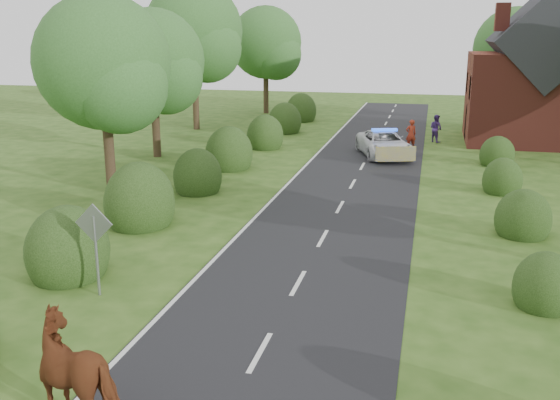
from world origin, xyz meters
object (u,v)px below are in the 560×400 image
(cow, at_px, (83,377))
(pedestrian_red, at_px, (411,134))
(pedestrian_purple, at_px, (436,128))
(police_van, at_px, (384,144))
(road_sign, at_px, (95,236))

(cow, height_order, pedestrian_red, pedestrian_red)
(pedestrian_red, distance_m, pedestrian_purple, 3.12)
(cow, distance_m, police_van, 26.23)
(cow, xyz_separation_m, police_van, (3.28, 26.03, -0.12))
(road_sign, relative_size, pedestrian_purple, 1.45)
(road_sign, distance_m, cow, 5.70)
(police_van, distance_m, pedestrian_purple, 6.20)
(police_van, distance_m, pedestrian_red, 3.08)
(police_van, bearing_deg, pedestrian_purple, 44.93)
(road_sign, height_order, cow, road_sign)
(pedestrian_red, bearing_deg, pedestrian_purple, -139.51)
(pedestrian_red, bearing_deg, cow, 58.76)
(road_sign, distance_m, police_van, 21.82)
(cow, height_order, police_van, cow)
(cow, bearing_deg, pedestrian_purple, -179.32)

